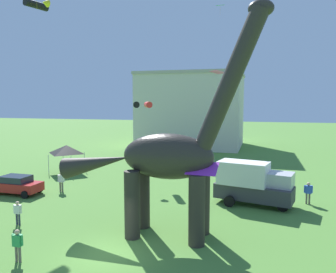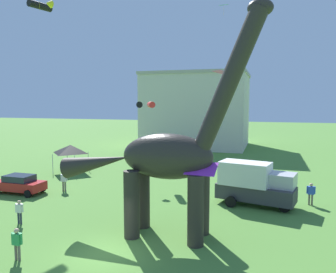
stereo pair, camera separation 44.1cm
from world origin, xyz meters
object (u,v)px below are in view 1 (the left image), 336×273
Objects in this scene: person_watching_child at (61,180)px; person_near_flyer at (18,211)px; festival_canopy_tent at (67,149)px; kite_high_left at (38,5)px; person_photographer at (308,191)px; kite_trailing at (202,169)px; kite_apex at (217,72)px; kite_high_right at (220,5)px; person_far_spectator at (18,242)px; parked_box_truck at (252,183)px; parked_sedan_left at (16,185)px; kite_near_low at (146,105)px; dinosaur_sculpture at (167,156)px.

person_near_flyer is (1.85, -7.46, -0.13)m from person_watching_child.
kite_high_left is (1.47, -5.89, 13.39)m from festival_canopy_tent.
person_near_flyer is at bearing 160.21° from person_photographer.
kite_trailing is (11.39, 0.56, 3.16)m from person_near_flyer.
kite_apex is (14.48, 7.44, -5.42)m from kite_high_left.
kite_apex is 7.83m from kite_high_right.
kite_high_right reaches higher than person_far_spectator.
parked_box_truck is at bearing -94.69° from person_far_spectator.
festival_canopy_tent is at bearing 120.23° from person_photographer.
parked_box_truck is 8.46m from kite_trailing.
kite_apex reaches higher than parked_sedan_left.
parked_box_truck is at bearing -64.59° from kite_apex.
person_near_flyer is at bearing -63.34° from kite_high_left.
kite_near_low is (-10.51, 6.03, 5.71)m from parked_box_truck.
kite_high_right is at bearing 16.79° from festival_canopy_tent.
parked_box_truck reaches higher than festival_canopy_tent.
parked_sedan_left is at bearing -122.94° from person_watching_child.
person_far_spectator is 21.07m from kite_high_left.
person_photographer is at bearing 53.94° from kite_trailing.
person_photographer is at bearing 68.46° from dinosaur_sculpture.
kite_high_left is at bearing 152.76° from kite_trailing.
kite_high_right is (-1.48, 18.73, 13.58)m from kite_trailing.
kite_high_left is 17.87m from kite_high_right.
dinosaur_sculpture reaches higher than person_far_spectator.
person_far_spectator is 0.51× the size of festival_canopy_tent.
parked_box_truck is 4.26m from person_photographer.
person_watching_child is 7.68m from person_near_flyer.
dinosaur_sculpture is 6.71× the size of kite_apex.
kite_high_left is (-18.19, 0.38, 14.29)m from parked_box_truck.
kite_high_right is at bearing 62.20° from person_near_flyer.
parked_sedan_left is 3.61m from person_watching_child.
person_photographer is (8.58, 8.49, -3.58)m from dinosaur_sculpture.
kite_high_left is (-4.35, 8.66, 15.02)m from person_near_flyer.
person_photographer is 19.82m from person_far_spectator.
person_near_flyer is at bearing -48.68° from parked_sedan_left.
kite_high_left is 1.20× the size of kite_apex.
dinosaur_sculpture reaches higher than parked_box_truck.
festival_canopy_tent is 14.70m from kite_high_left.
parked_box_truck is at bearing 30.27° from person_near_flyer.
festival_canopy_tent is at bearing 161.89° from dinosaur_sculpture.
kite_trailing is at bearing -85.48° from kite_high_right.
festival_canopy_tent is 22.22m from kite_trailing.
dinosaur_sculpture reaches higher than person_near_flyer.
dinosaur_sculpture is 14.85m from kite_near_low.
kite_high_left is at bearing 75.56° from parked_sedan_left.
kite_trailing is at bearing 3.29° from person_watching_child.
person_watching_child is at bearing 173.66° from dinosaur_sculpture.
person_photographer is at bearing 2.11° from kite_high_left.
person_far_spectator is at bearing -108.66° from kite_apex.
person_near_flyer is 0.80× the size of kite_apex.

